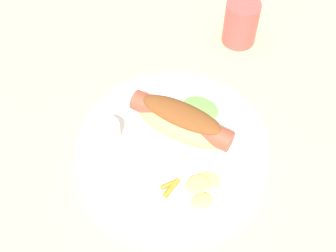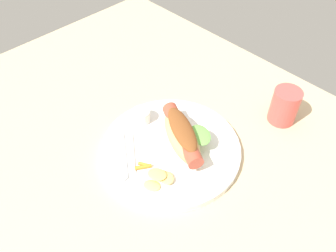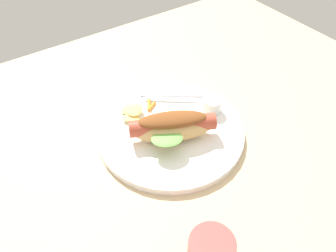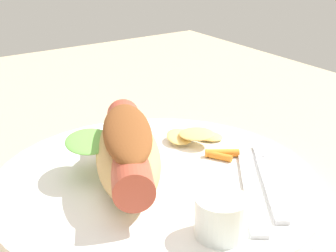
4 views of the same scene
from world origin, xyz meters
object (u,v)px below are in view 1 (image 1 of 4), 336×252
object	(u,v)px
hot_dog	(181,121)
fork	(127,187)
carrot_garnish	(170,187)
drinking_cup	(241,23)
chips_pile	(202,188)
sauce_ramekin	(107,131)
knife	(128,174)
plate	(173,146)

from	to	relation	value
hot_dog	fork	distance (cm)	13.32
carrot_garnish	drinking_cup	bearing A→B (deg)	71.60
drinking_cup	chips_pile	bearing A→B (deg)	-100.98
sauce_ramekin	knife	bearing A→B (deg)	-59.60
plate	drinking_cup	bearing A→B (deg)	66.52
knife	carrot_garnish	size ratio (longest dim) A/B	4.58
chips_pile	drinking_cup	size ratio (longest dim) A/B	0.82
fork	sauce_ramekin	bearing A→B (deg)	148.91
chips_pile	drinking_cup	bearing A→B (deg)	79.02
drinking_cup	hot_dog	bearing A→B (deg)	-113.15
hot_dog	fork	size ratio (longest dim) A/B	1.33
carrot_garnish	knife	bearing A→B (deg)	163.53
plate	fork	size ratio (longest dim) A/B	2.41
hot_dog	knife	distance (cm)	11.66
hot_dog	drinking_cup	distance (cm)	25.83
carrot_garnish	plate	bearing A→B (deg)	90.02
knife	carrot_garnish	distance (cm)	6.75
sauce_ramekin	fork	bearing A→B (deg)	-66.14
hot_dog	carrot_garnish	xyz separation A→B (cm)	(-1.15, -10.25, -2.70)
fork	plate	bearing A→B (deg)	86.96
plate	chips_pile	world-z (taller)	chips_pile
plate	hot_dog	size ratio (longest dim) A/B	1.82
fork	knife	world-z (taller)	same
fork	drinking_cup	size ratio (longest dim) A/B	1.46
sauce_ramekin	chips_pile	world-z (taller)	sauce_ramekin
hot_dog	carrot_garnish	size ratio (longest dim) A/B	5.01
plate	sauce_ramekin	distance (cm)	10.70
plate	hot_dog	xyz separation A→B (cm)	(1.16, 2.29, 3.89)
fork	chips_pile	distance (cm)	11.19
plate	fork	bearing A→B (deg)	-128.09
fork	carrot_garnish	world-z (taller)	carrot_garnish
carrot_garnish	drinking_cup	distance (cm)	35.90
hot_dog	sauce_ramekin	bearing A→B (deg)	-145.91
drinking_cup	carrot_garnish	bearing A→B (deg)	-108.40
plate	drinking_cup	size ratio (longest dim) A/B	3.52
fork	knife	distance (cm)	2.20
plate	hot_dog	world-z (taller)	hot_dog
plate	drinking_cup	distance (cm)	28.61
chips_pile	drinking_cup	xyz separation A→B (cm)	(6.60, 34.01, 1.98)
sauce_ramekin	knife	world-z (taller)	sauce_ramekin
hot_dog	drinking_cup	bearing A→B (deg)	92.94
plate	fork	world-z (taller)	fork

